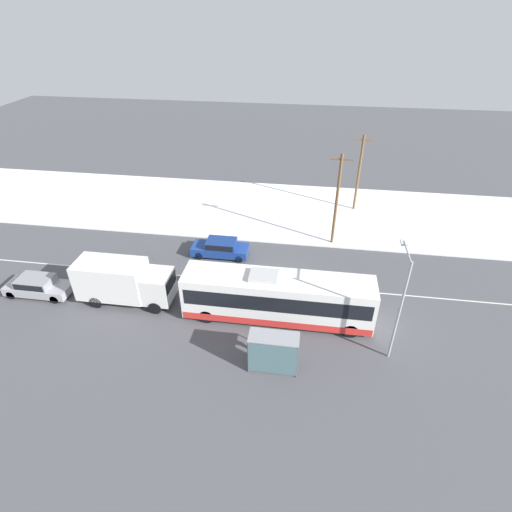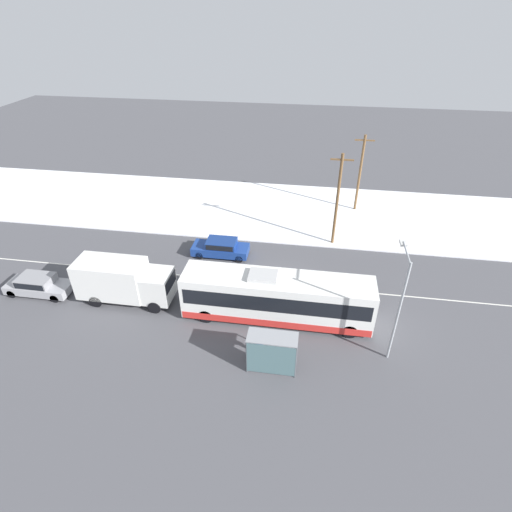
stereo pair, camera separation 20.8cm
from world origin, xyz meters
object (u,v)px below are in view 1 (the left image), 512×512
(sedan_car, at_px, (221,247))
(city_bus, at_px, (277,297))
(parked_car_near_truck, at_px, (38,285))
(pedestrian_at_stop, at_px, (259,341))
(streetlamp, at_px, (401,293))
(utility_pole_snowlot, at_px, (359,172))
(bus_shelter, at_px, (273,350))
(box_truck, at_px, (123,281))
(utility_pole_roadside, at_px, (337,199))

(sedan_car, bearing_deg, city_bus, 127.74)
(parked_car_near_truck, xyz_separation_m, pedestrian_at_stop, (16.44, -3.38, 0.26))
(parked_car_near_truck, xyz_separation_m, streetlamp, (24.08, -1.96, 3.58))
(streetlamp, distance_m, utility_pole_snowlot, 19.15)
(streetlamp, bearing_deg, bus_shelter, -158.57)
(parked_car_near_truck, height_order, bus_shelter, bus_shelter)
(box_truck, relative_size, bus_shelter, 2.34)
(pedestrian_at_stop, xyz_separation_m, utility_pole_snowlot, (6.73, 20.55, 2.93))
(streetlamp, bearing_deg, parked_car_near_truck, 175.35)
(box_truck, bearing_deg, bus_shelter, -23.90)
(box_truck, relative_size, parked_car_near_truck, 1.42)
(city_bus, bearing_deg, pedestrian_at_stop, -101.91)
(pedestrian_at_stop, bearing_deg, utility_pole_snowlot, 71.87)
(pedestrian_at_stop, bearing_deg, box_truck, 160.03)
(city_bus, bearing_deg, utility_pole_snowlot, 70.69)
(box_truck, distance_m, utility_pole_snowlot, 23.88)
(utility_pole_snowlot, bearing_deg, sedan_car, -137.90)
(pedestrian_at_stop, distance_m, streetlamp, 8.45)
(city_bus, xyz_separation_m, utility_pole_roadside, (3.76, 10.23, 2.52))
(pedestrian_at_stop, distance_m, utility_pole_snowlot, 21.82)
(sedan_car, bearing_deg, utility_pole_snowlot, -137.90)
(city_bus, bearing_deg, streetlamp, -15.66)
(sedan_car, height_order, utility_pole_snowlot, utility_pole_snowlot)
(parked_car_near_truck, height_order, pedestrian_at_stop, pedestrian_at_stop)
(parked_car_near_truck, distance_m, utility_pole_snowlot, 29.01)
(box_truck, bearing_deg, utility_pole_roadside, 34.69)
(utility_pole_roadside, bearing_deg, city_bus, -110.17)
(sedan_car, xyz_separation_m, bus_shelter, (5.57, -11.49, 0.89))
(city_bus, xyz_separation_m, sedan_car, (-5.35, 6.91, -0.89))
(streetlamp, bearing_deg, utility_pole_roadside, 104.61)
(sedan_car, height_order, bus_shelter, bus_shelter)
(pedestrian_at_stop, relative_size, utility_pole_snowlot, 0.22)
(city_bus, xyz_separation_m, parked_car_near_truck, (-17.15, 0.01, -0.91))
(parked_car_near_truck, height_order, utility_pole_roadside, utility_pole_roadside)
(city_bus, distance_m, utility_pole_roadside, 11.19)
(sedan_car, bearing_deg, utility_pole_roadside, -159.95)
(box_truck, height_order, streetlamp, streetlamp)
(box_truck, relative_size, utility_pole_snowlot, 0.87)
(box_truck, xyz_separation_m, sedan_car, (5.32, 6.66, -0.91))
(city_bus, xyz_separation_m, box_truck, (-10.67, 0.25, 0.02))
(pedestrian_at_stop, xyz_separation_m, bus_shelter, (0.93, -1.21, 0.65))
(sedan_car, relative_size, streetlamp, 0.68)
(bus_shelter, bearing_deg, utility_pole_snowlot, 75.08)
(box_truck, distance_m, streetlamp, 17.93)
(bus_shelter, bearing_deg, streetlamp, 21.43)
(utility_pole_roadside, bearing_deg, utility_pole_snowlot, 71.97)
(utility_pole_roadside, xyz_separation_m, utility_pole_snowlot, (2.26, 6.95, -0.24))
(parked_car_near_truck, distance_m, streetlamp, 24.43)
(box_truck, relative_size, sedan_car, 1.43)
(pedestrian_at_stop, bearing_deg, streetlamp, 10.57)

